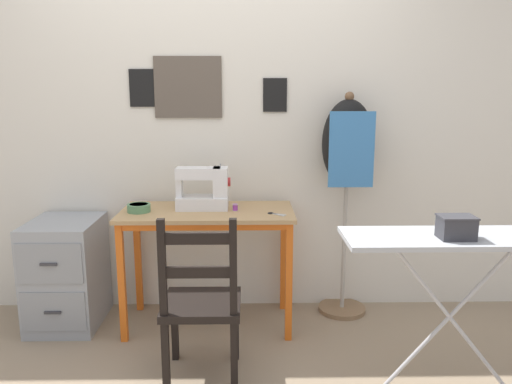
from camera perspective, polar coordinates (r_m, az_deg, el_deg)
ground_plane at (r=3.15m, az=-5.71°, el=-16.79°), size 14.00×14.00×0.00m
wall_back at (r=3.38m, az=-5.33°, el=7.77°), size 10.00×0.07×2.55m
sewing_table at (r=3.14m, az=-5.58°, el=-3.97°), size 1.07×0.53×0.76m
sewing_machine at (r=3.14m, az=-5.83°, el=0.31°), size 0.34×0.17×0.29m
fabric_bowl at (r=3.15m, az=-13.25°, el=-1.76°), size 0.14×0.14×0.05m
scissors at (r=3.02m, az=2.06°, el=-2.50°), size 0.11×0.09×0.01m
thread_spool_near_machine at (r=3.10m, az=-2.40°, el=-1.78°), size 0.04×0.04×0.04m
wooden_chair at (r=2.64m, az=-6.27°, el=-12.62°), size 0.40×0.38×0.90m
filing_cabinet at (r=3.47m, az=-20.83°, el=-8.62°), size 0.42×0.53×0.69m
dress_form at (r=3.29m, az=10.41°, el=4.15°), size 0.33×0.32×1.49m
ironing_board at (r=2.58m, az=21.83°, el=-5.59°), size 1.07×0.36×0.82m
storage_box at (r=2.50m, az=21.92°, el=-3.76°), size 0.16×0.12×0.11m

